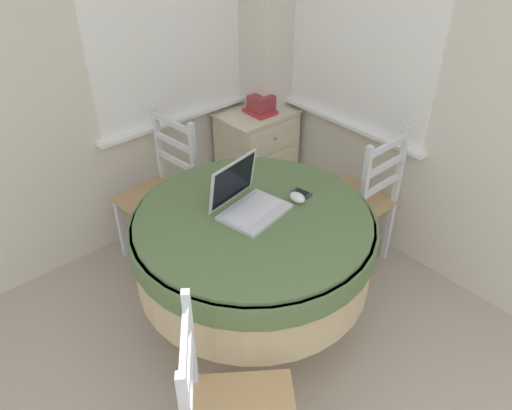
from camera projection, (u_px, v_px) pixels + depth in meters
name	position (u px, v px, depth m)	size (l,w,h in m)	color
corner_room_shell	(282.00, 98.00, 2.35)	(4.50, 4.95, 2.55)	beige
round_dining_table	(253.00, 243.00, 2.54)	(1.23, 1.23, 0.77)	#4C3D2D
laptop	(247.00, 201.00, 2.45)	(0.37, 0.34, 0.26)	silver
computer_mouse	(297.00, 198.00, 2.53)	(0.06, 0.09, 0.05)	white
cell_phone	(302.00, 193.00, 2.60)	(0.07, 0.11, 0.01)	#2D2D33
dining_chair_near_back_window	(162.00, 194.00, 3.16)	(0.46, 0.44, 0.96)	tan
dining_chair_near_right_window	(359.00, 201.00, 3.09)	(0.40, 0.43, 0.96)	tan
corner_cabinet	(257.00, 156.00, 3.75)	(0.54, 0.40, 0.73)	beige
storage_box	(261.00, 104.00, 3.51)	(0.15, 0.14, 0.13)	#9E3338
book_on_cabinet	(260.00, 112.00, 3.53)	(0.16, 0.20, 0.02)	#BC3338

